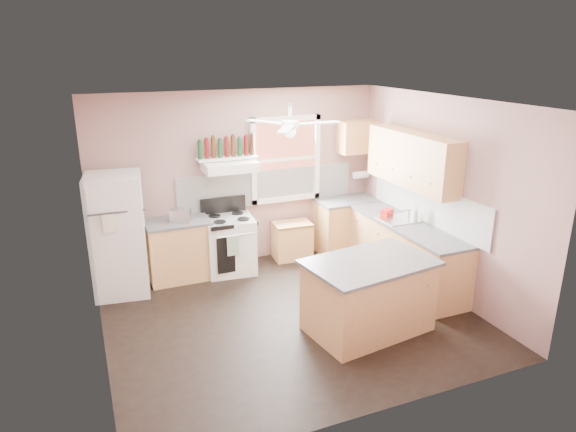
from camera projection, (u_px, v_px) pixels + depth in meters
name	position (u px, v px, depth m)	size (l,w,h in m)	color
floor	(290.00, 316.00, 6.60)	(4.50, 4.50, 0.00)	black
ceiling	(290.00, 102.00, 5.75)	(4.50, 4.50, 0.00)	white
wall_back	(239.00, 178.00, 7.95)	(4.50, 0.05, 2.70)	#8B6660
wall_right	(443.00, 196.00, 7.00)	(0.05, 4.00, 2.70)	#8B6660
wall_left	(89.00, 243.00, 5.34)	(0.05, 4.00, 2.70)	#8B6660
backsplash_back	(268.00, 187.00, 8.13)	(2.90, 0.03, 0.55)	white
backsplash_right	(426.00, 203.00, 7.30)	(0.03, 2.60, 0.55)	white
window_view	(285.00, 159.00, 8.10)	(1.00, 0.02, 1.20)	brown
window_frame	(286.00, 160.00, 8.08)	(1.16, 0.07, 1.36)	white
refrigerator	(118.00, 235.00, 6.99)	(0.72, 0.70, 1.69)	white
base_cabinet_left	(179.00, 251.00, 7.57)	(0.90, 0.60, 0.86)	#B3824A
counter_left	(177.00, 222.00, 7.42)	(0.92, 0.62, 0.04)	#4C4C4F
toaster	(181.00, 216.00, 7.34)	(0.28, 0.16, 0.18)	silver
stove	(230.00, 245.00, 7.79)	(0.71, 0.64, 0.86)	white
range_hood	(230.00, 166.00, 7.54)	(0.78, 0.50, 0.14)	white
bottle_shelf	(227.00, 158.00, 7.61)	(0.90, 0.26, 0.03)	white
cart	(292.00, 241.00, 8.32)	(0.60, 0.40, 0.60)	#B3824A
base_cabinet_corner	(347.00, 226.00, 8.59)	(1.00, 0.60, 0.86)	#B3824A
base_cabinet_right	(406.00, 254.00, 7.43)	(0.60, 2.20, 0.86)	#B3824A
counter_corner	(348.00, 201.00, 8.45)	(1.02, 0.62, 0.04)	#4C4C4F
counter_right	(407.00, 225.00, 7.29)	(0.62, 2.22, 0.04)	#4C4C4F
sink	(399.00, 220.00, 7.46)	(0.55, 0.45, 0.03)	silver
faucet	(409.00, 214.00, 7.49)	(0.03, 0.03, 0.14)	silver
upper_cabinet_right	(412.00, 159.00, 7.23)	(0.33, 1.80, 0.76)	#B3824A
upper_cabinet_corner	(357.00, 137.00, 8.31)	(0.60, 0.33, 0.52)	#B3824A
paper_towel	(361.00, 175.00, 8.59)	(0.12, 0.12, 0.26)	white
island	(368.00, 297.00, 6.16)	(1.40, 0.88, 0.86)	#B3824A
island_top	(370.00, 263.00, 6.02)	(1.48, 0.97, 0.04)	#4C4C4F
ceiling_fan_hub	(290.00, 125.00, 5.82)	(0.20, 0.20, 0.08)	white
soap_bottle	(415.00, 214.00, 7.30)	(0.09, 0.09, 0.24)	silver
red_caddy	(387.00, 212.00, 7.61)	(0.18, 0.12, 0.10)	red
wine_bottles	(227.00, 147.00, 7.56)	(0.86, 0.06, 0.31)	#143819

